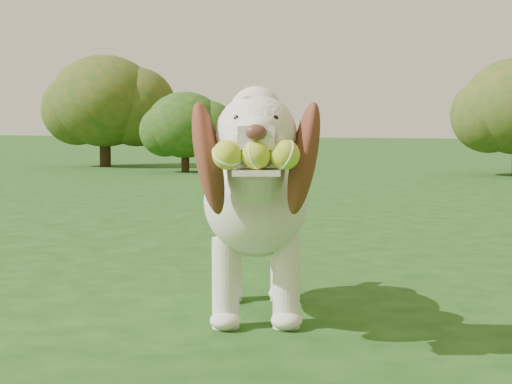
% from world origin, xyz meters
% --- Properties ---
extents(ground, '(80.00, 80.00, 0.00)m').
position_xyz_m(ground, '(0.00, 0.00, 0.00)').
color(ground, '#173F12').
rests_on(ground, ground).
extents(dog, '(0.83, 1.28, 0.88)m').
position_xyz_m(dog, '(0.07, -0.58, 0.47)').
color(dog, white).
rests_on(dog, ground).
extents(shrub_a, '(1.20, 1.20, 1.24)m').
position_xyz_m(shrub_a, '(-5.10, 8.00, 0.73)').
color(shrub_a, '#382314').
rests_on(shrub_a, ground).
extents(shrub_e, '(1.88, 1.88, 1.95)m').
position_xyz_m(shrub_e, '(-7.24, 8.93, 1.14)').
color(shrub_e, '#382314').
rests_on(shrub_e, ground).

